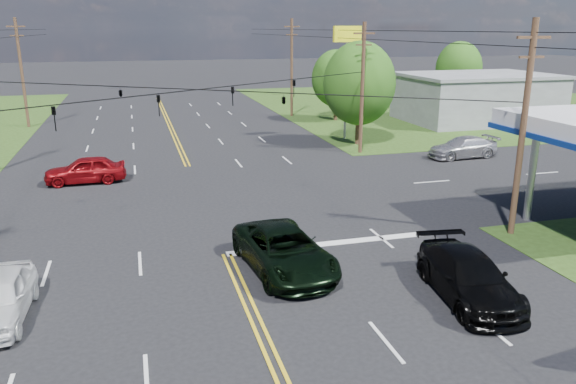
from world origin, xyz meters
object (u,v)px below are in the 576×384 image
object	(u,v)px
pickup_dkgreen	(284,250)
suv_black	(468,277)
pole_left_far	(22,72)
tree_right_a	(359,84)
retail_ne	(476,99)
pole_right_far	(292,67)
tree_right_b	(336,78)
pole_se	(523,127)
pole_ne	(362,87)
tree_far_r	(459,68)

from	to	relation	value
pickup_dkgreen	suv_black	bearing A→B (deg)	-41.12
pole_left_far	tree_right_a	size ratio (longest dim) A/B	1.22
pickup_dkgreen	suv_black	distance (m)	6.81
retail_ne	pole_left_far	bearing A→B (deg)	169.46
retail_ne	pole_right_far	distance (m)	19.02
suv_black	tree_right_b	bearing A→B (deg)	83.92
retail_ne	pickup_dkgreen	world-z (taller)	retail_ne
retail_ne	pole_right_far	bearing A→B (deg)	154.80
pole_left_far	suv_black	distance (m)	46.99
pole_se	pole_ne	size ratio (longest dim) A/B	1.00
pole_se	tree_far_r	size ratio (longest dim) A/B	1.25
pole_ne	tree_right_b	size ratio (longest dim) A/B	1.34
pole_se	tree_right_b	bearing A→B (deg)	83.95
pole_se	pole_right_far	bearing A→B (deg)	90.00
pole_se	suv_black	distance (m)	8.55
pole_ne	suv_black	size ratio (longest dim) A/B	1.74
pole_ne	tree_right_b	bearing A→B (deg)	76.87
pole_right_far	tree_far_r	xyz separation A→B (m)	(21.00, 2.00, -0.62)
suv_black	tree_far_r	bearing A→B (deg)	66.20
pole_se	pickup_dkgreen	xyz separation A→B (m)	(-11.08, -1.14, -4.09)
pole_left_far	pickup_dkgreen	bearing A→B (deg)	-68.64
pole_left_far	pole_right_far	world-z (taller)	same
retail_ne	pickup_dkgreen	bearing A→B (deg)	-132.98
pole_se	tree_right_b	xyz separation A→B (m)	(3.50, 33.00, -0.70)
pole_right_far	tree_right_b	size ratio (longest dim) A/B	1.41
tree_far_r	suv_black	distance (m)	51.56
retail_ne	pole_right_far	world-z (taller)	pole_right_far
tree_far_r	pickup_dkgreen	size ratio (longest dim) A/B	1.28
suv_black	pickup_dkgreen	bearing A→B (deg)	152.08
tree_far_r	suv_black	world-z (taller)	tree_far_r
retail_ne	pole_se	xyz separation A→B (m)	(-17.00, -29.00, 2.72)
suv_black	pole_left_far	bearing A→B (deg)	123.21
pole_left_far	tree_far_r	world-z (taller)	pole_left_far
tree_right_b	pole_left_far	bearing A→B (deg)	172.28
pole_ne	pickup_dkgreen	distance (m)	22.49
pole_se	tree_far_r	bearing A→B (deg)	61.70
pole_left_far	tree_far_r	bearing A→B (deg)	2.44
tree_far_r	pole_left_far	bearing A→B (deg)	-177.56
pickup_dkgreen	pole_left_far	bearing A→B (deg)	105.40
retail_ne	pole_ne	world-z (taller)	pole_ne
pole_right_far	pole_left_far	bearing A→B (deg)	180.00
retail_ne	pole_right_far	size ratio (longest dim) A/B	1.40
pole_se	pickup_dkgreen	world-z (taller)	pole_se
tree_right_b	tree_far_r	distance (m)	18.50
pole_ne	pickup_dkgreen	world-z (taller)	pole_ne
retail_ne	pole_se	size ratio (longest dim) A/B	1.47
pole_right_far	tree_far_r	world-z (taller)	pole_right_far
retail_ne	tree_right_a	distance (m)	18.09
tree_right_a	pole_se	bearing A→B (deg)	-92.73
retail_ne	tree_right_b	bearing A→B (deg)	163.50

